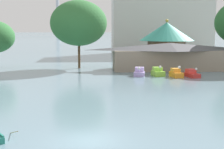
{
  "coord_description": "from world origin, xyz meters",
  "views": [
    {
      "loc": [
        0.54,
        -19.72,
        6.99
      ],
      "look_at": [
        2.47,
        16.73,
        1.89
      ],
      "focal_mm": 51.11,
      "sensor_mm": 36.0,
      "label": 1
    }
  ],
  "objects_px": {
    "pedal_boat_orange": "(176,74)",
    "shoreline_tree_mid": "(79,23)",
    "pedal_boat_red": "(192,74)",
    "boathouse": "(170,56)",
    "background_building_block": "(160,24)",
    "pedal_boat_lavender": "(139,72)",
    "pedal_boat_lime": "(158,72)",
    "green_roof_pavilion": "(167,39)"
  },
  "relations": [
    {
      "from": "boathouse",
      "to": "shoreline_tree_mid",
      "type": "distance_m",
      "value": 17.45
    },
    {
      "from": "pedal_boat_red",
      "to": "green_roof_pavilion",
      "type": "bearing_deg",
      "value": 161.64
    },
    {
      "from": "pedal_boat_red",
      "to": "boathouse",
      "type": "xyz_separation_m",
      "value": [
        -1.23,
        9.16,
        2.01
      ]
    },
    {
      "from": "green_roof_pavilion",
      "to": "shoreline_tree_mid",
      "type": "relative_size",
      "value": 0.97
    },
    {
      "from": "pedal_boat_red",
      "to": "boathouse",
      "type": "relative_size",
      "value": 0.14
    },
    {
      "from": "pedal_boat_orange",
      "to": "shoreline_tree_mid",
      "type": "bearing_deg",
      "value": -137.26
    },
    {
      "from": "pedal_boat_lime",
      "to": "green_roof_pavilion",
      "type": "xyz_separation_m",
      "value": [
        6.01,
        21.21,
        4.58
      ]
    },
    {
      "from": "green_roof_pavilion",
      "to": "shoreline_tree_mid",
      "type": "bearing_deg",
      "value": -150.43
    },
    {
      "from": "pedal_boat_lavender",
      "to": "green_roof_pavilion",
      "type": "xyz_separation_m",
      "value": [
        8.87,
        21.18,
        4.59
      ]
    },
    {
      "from": "pedal_boat_lime",
      "to": "shoreline_tree_mid",
      "type": "bearing_deg",
      "value": -138.03
    },
    {
      "from": "pedal_boat_orange",
      "to": "green_roof_pavilion",
      "type": "xyz_separation_m",
      "value": [
        3.54,
        22.77,
        4.58
      ]
    },
    {
      "from": "pedal_boat_orange",
      "to": "pedal_boat_red",
      "type": "relative_size",
      "value": 0.89
    },
    {
      "from": "pedal_boat_lavender",
      "to": "pedal_boat_lime",
      "type": "relative_size",
      "value": 1.02
    },
    {
      "from": "pedal_boat_red",
      "to": "green_roof_pavilion",
      "type": "distance_m",
      "value": 23.29
    },
    {
      "from": "background_building_block",
      "to": "pedal_boat_red",
      "type": "bearing_deg",
      "value": -95.61
    },
    {
      "from": "pedal_boat_lavender",
      "to": "boathouse",
      "type": "xyz_separation_m",
      "value": [
        6.43,
        7.55,
        1.95
      ]
    },
    {
      "from": "green_roof_pavilion",
      "to": "shoreline_tree_mid",
      "type": "height_order",
      "value": "shoreline_tree_mid"
    },
    {
      "from": "boathouse",
      "to": "shoreline_tree_mid",
      "type": "height_order",
      "value": "shoreline_tree_mid"
    },
    {
      "from": "shoreline_tree_mid",
      "to": "pedal_boat_red",
      "type": "bearing_deg",
      "value": -35.09
    },
    {
      "from": "pedal_boat_lime",
      "to": "boathouse",
      "type": "relative_size",
      "value": 0.12
    },
    {
      "from": "pedal_boat_lavender",
      "to": "pedal_boat_red",
      "type": "xyz_separation_m",
      "value": [
        7.66,
        -1.61,
        -0.06
      ]
    },
    {
      "from": "pedal_boat_lavender",
      "to": "pedal_boat_red",
      "type": "bearing_deg",
      "value": 90.43
    },
    {
      "from": "pedal_boat_red",
      "to": "background_building_block",
      "type": "xyz_separation_m",
      "value": [
        4.47,
        45.51,
        8.13
      ]
    },
    {
      "from": "pedal_boat_lavender",
      "to": "boathouse",
      "type": "relative_size",
      "value": 0.12
    },
    {
      "from": "pedal_boat_orange",
      "to": "pedal_boat_red",
      "type": "xyz_separation_m",
      "value": [
        2.33,
        -0.02,
        -0.07
      ]
    },
    {
      "from": "pedal_boat_lime",
      "to": "pedal_boat_orange",
      "type": "xyz_separation_m",
      "value": [
        2.46,
        -1.56,
        -0.01
      ]
    },
    {
      "from": "pedal_boat_lime",
      "to": "shoreline_tree_mid",
      "type": "height_order",
      "value": "shoreline_tree_mid"
    },
    {
      "from": "boathouse",
      "to": "pedal_boat_orange",
      "type": "bearing_deg",
      "value": -96.91
    },
    {
      "from": "pedal_boat_lavender",
      "to": "background_building_block",
      "type": "bearing_deg",
      "value": 176.86
    },
    {
      "from": "pedal_boat_orange",
      "to": "shoreline_tree_mid",
      "type": "height_order",
      "value": "shoreline_tree_mid"
    },
    {
      "from": "pedal_boat_orange",
      "to": "green_roof_pavilion",
      "type": "height_order",
      "value": "green_roof_pavilion"
    },
    {
      "from": "pedal_boat_orange",
      "to": "background_building_block",
      "type": "height_order",
      "value": "background_building_block"
    },
    {
      "from": "pedal_boat_red",
      "to": "pedal_boat_lavender",
      "type": "bearing_deg",
      "value": -117.2
    },
    {
      "from": "background_building_block",
      "to": "pedal_boat_orange",
      "type": "bearing_deg",
      "value": -98.51
    },
    {
      "from": "boathouse",
      "to": "pedal_boat_lavender",
      "type": "bearing_deg",
      "value": -130.44
    },
    {
      "from": "pedal_boat_red",
      "to": "boathouse",
      "type": "distance_m",
      "value": 9.46
    },
    {
      "from": "pedal_boat_lavender",
      "to": "boathouse",
      "type": "height_order",
      "value": "boathouse"
    },
    {
      "from": "shoreline_tree_mid",
      "to": "background_building_block",
      "type": "distance_m",
      "value": 39.83
    },
    {
      "from": "pedal_boat_orange",
      "to": "pedal_boat_lime",
      "type": "bearing_deg",
      "value": -130.56
    },
    {
      "from": "pedal_boat_orange",
      "to": "background_building_block",
      "type": "bearing_deg",
      "value": 163.24
    },
    {
      "from": "pedal_boat_lavender",
      "to": "pedal_boat_orange",
      "type": "bearing_deg",
      "value": 85.7
    },
    {
      "from": "green_roof_pavilion",
      "to": "background_building_block",
      "type": "bearing_deg",
      "value": 81.83
    }
  ]
}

